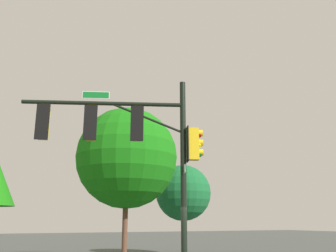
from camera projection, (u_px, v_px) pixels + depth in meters
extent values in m
cylinder|color=black|center=(184.00, 179.00, 12.20)|extent=(0.20, 0.20, 6.87)
cylinder|color=black|center=(104.00, 103.00, 12.66)|extent=(5.22, 2.11, 0.14)
cylinder|color=black|center=(147.00, 118.00, 12.64)|extent=(2.38, 0.98, 1.07)
cube|color=yellow|center=(137.00, 125.00, 12.56)|extent=(0.44, 0.46, 1.10)
cube|color=black|center=(137.00, 123.00, 12.36)|extent=(0.42, 0.21, 1.22)
sphere|color=maroon|center=(138.00, 117.00, 12.84)|extent=(0.22, 0.22, 0.22)
cylinder|color=yellow|center=(138.00, 116.00, 12.91)|extent=(0.27, 0.22, 0.23)
sphere|color=#FFFC14|center=(138.00, 126.00, 12.75)|extent=(0.22, 0.22, 0.22)
cylinder|color=yellow|center=(138.00, 125.00, 12.82)|extent=(0.27, 0.22, 0.23)
sphere|color=#0B621E|center=(137.00, 136.00, 12.66)|extent=(0.22, 0.22, 0.22)
cylinder|color=yellow|center=(138.00, 135.00, 12.73)|extent=(0.27, 0.22, 0.23)
cube|color=yellow|center=(91.00, 124.00, 12.45)|extent=(0.42, 0.45, 1.10)
cube|color=black|center=(90.00, 123.00, 12.25)|extent=(0.43, 0.18, 1.22)
sphere|color=maroon|center=(92.00, 116.00, 12.72)|extent=(0.22, 0.22, 0.22)
cylinder|color=yellow|center=(92.00, 115.00, 12.79)|extent=(0.26, 0.21, 0.23)
sphere|color=#FFFC14|center=(91.00, 126.00, 12.64)|extent=(0.22, 0.22, 0.22)
cylinder|color=yellow|center=(92.00, 125.00, 12.71)|extent=(0.26, 0.21, 0.23)
sphere|color=#0B621E|center=(91.00, 135.00, 12.55)|extent=(0.22, 0.22, 0.22)
cylinder|color=yellow|center=(91.00, 134.00, 12.62)|extent=(0.26, 0.21, 0.23)
cube|color=yellow|center=(44.00, 123.00, 12.33)|extent=(0.42, 0.44, 1.10)
cube|color=black|center=(42.00, 122.00, 12.14)|extent=(0.43, 0.18, 1.22)
sphere|color=maroon|center=(46.00, 115.00, 12.61)|extent=(0.22, 0.22, 0.22)
cylinder|color=yellow|center=(46.00, 114.00, 12.68)|extent=(0.26, 0.21, 0.23)
sphere|color=#FFFC14|center=(45.00, 125.00, 12.53)|extent=(0.22, 0.22, 0.22)
cylinder|color=yellow|center=(45.00, 124.00, 12.60)|extent=(0.26, 0.21, 0.23)
sphere|color=#0B621E|center=(44.00, 134.00, 12.44)|extent=(0.22, 0.22, 0.22)
cylinder|color=yellow|center=(44.00, 133.00, 12.51)|extent=(0.26, 0.21, 0.23)
cube|color=yellow|center=(193.00, 144.00, 12.53)|extent=(0.45, 0.43, 1.10)
cube|color=black|center=(187.00, 144.00, 12.51)|extent=(0.19, 0.43, 1.22)
sphere|color=maroon|center=(199.00, 135.00, 12.63)|extent=(0.22, 0.22, 0.22)
cylinder|color=yellow|center=(200.00, 133.00, 12.64)|extent=(0.21, 0.27, 0.23)
sphere|color=#FFFC14|center=(199.00, 144.00, 12.54)|extent=(0.22, 0.22, 0.22)
cylinder|color=yellow|center=(201.00, 143.00, 12.56)|extent=(0.21, 0.27, 0.23)
sphere|color=#0B621E|center=(199.00, 154.00, 12.45)|extent=(0.22, 0.22, 0.22)
cylinder|color=yellow|center=(201.00, 153.00, 12.47)|extent=(0.21, 0.27, 0.23)
cube|color=white|center=(96.00, 95.00, 12.72)|extent=(0.88, 0.35, 0.26)
cube|color=#106E27|center=(96.00, 95.00, 12.72)|extent=(0.85, 0.35, 0.22)
cube|color=white|center=(183.00, 170.00, 12.27)|extent=(0.35, 0.88, 0.26)
cube|color=#1C7D37|center=(183.00, 170.00, 12.27)|extent=(0.35, 0.85, 0.22)
cylinder|color=brown|center=(184.00, 236.00, 22.89)|extent=(0.29, 0.29, 2.33)
sphere|color=#175F2E|center=(183.00, 193.00, 23.57)|extent=(3.56, 3.56, 3.56)
cylinder|color=brown|center=(125.00, 232.00, 17.93)|extent=(0.26, 0.26, 3.04)
sphere|color=#166F10|center=(127.00, 158.00, 18.88)|extent=(5.20, 5.20, 5.20)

